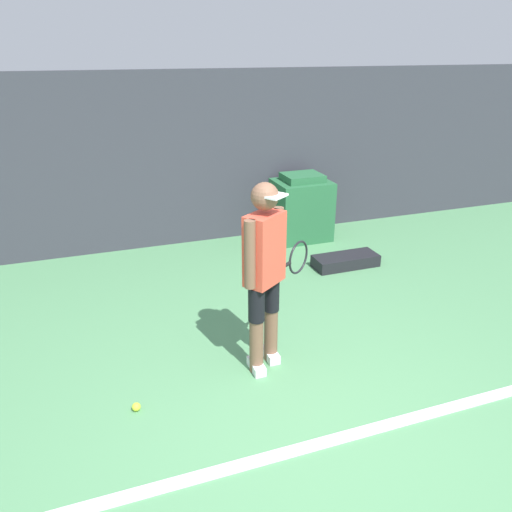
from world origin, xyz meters
The scene contains 7 objects.
ground_plane centered at (0.00, 0.00, 0.00)m, with size 24.00×24.00×0.00m, color #518C5B.
back_wall centered at (0.00, 4.16, 1.17)m, with size 24.00×0.10×2.34m.
court_baseline centered at (0.00, -0.09, 0.01)m, with size 21.60×0.10×0.01m.
tennis_player centered at (-0.01, 0.96, 0.92)m, with size 0.79×0.59×1.65m.
tennis_ball centered at (-1.16, 0.71, 0.03)m, with size 0.07×0.07×0.07m.
covered_chair centered at (1.60, 3.74, 0.45)m, with size 0.77×0.64×0.95m.
equipment_bag centered at (1.72, 2.60, 0.07)m, with size 0.83×0.34×0.15m.
Camera 1 is at (-1.33, -2.52, 2.60)m, focal length 35.00 mm.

